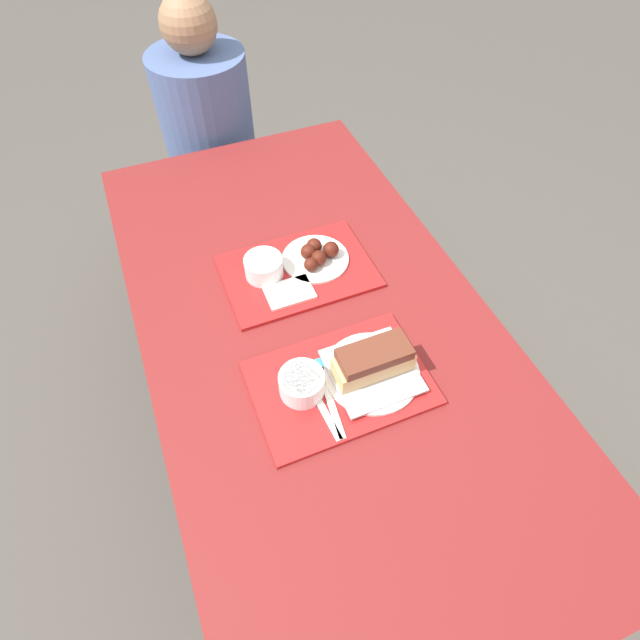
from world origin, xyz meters
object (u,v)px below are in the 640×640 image
object	(u,v)px
tray_far	(298,271)
bowl_coleslaw_near	(302,383)
bowl_coleslaw_far	(264,266)
person_seated_across	(206,118)
brisket_sandwich_plate	(373,365)
tray_near	(340,383)
wings_plate_far	(316,255)

from	to	relation	value
tray_far	bowl_coleslaw_near	bearing A→B (deg)	-108.97
tray_far	bowl_coleslaw_far	distance (m)	0.10
person_seated_across	brisket_sandwich_plate	bearing A→B (deg)	-86.28
tray_near	person_seated_across	distance (m)	1.30
bowl_coleslaw_near	bowl_coleslaw_far	xyz separation A→B (m)	(0.03, 0.39, 0.00)
tray_far	wings_plate_far	xyz separation A→B (m)	(0.06, 0.02, 0.03)
person_seated_across	bowl_coleslaw_far	bearing A→B (deg)	-93.37
tray_far	brisket_sandwich_plate	world-z (taller)	brisket_sandwich_plate
tray_near	tray_far	size ratio (longest dim) A/B	1.00
tray_near	wings_plate_far	xyz separation A→B (m)	(0.10, 0.40, 0.03)
brisket_sandwich_plate	tray_near	bearing A→B (deg)	175.16
bowl_coleslaw_near	tray_far	bearing A→B (deg)	71.03
tray_near	person_seated_across	bearing A→B (deg)	90.22
brisket_sandwich_plate	wings_plate_far	world-z (taller)	brisket_sandwich_plate
bowl_coleslaw_near	wings_plate_far	xyz separation A→B (m)	(0.19, 0.39, -0.01)
brisket_sandwich_plate	person_seated_across	distance (m)	1.31
bowl_coleslaw_far	tray_near	bearing A→B (deg)	-81.81
bowl_coleslaw_near	brisket_sandwich_plate	distance (m)	0.17
tray_far	wings_plate_far	bearing A→B (deg)	14.34
tray_near	bowl_coleslaw_far	world-z (taller)	bowl_coleslaw_far
tray_far	bowl_coleslaw_far	size ratio (longest dim) A/B	3.91
bowl_coleslaw_near	wings_plate_far	bearing A→B (deg)	63.71
tray_near	tray_far	world-z (taller)	same
brisket_sandwich_plate	wings_plate_far	xyz separation A→B (m)	(0.02, 0.41, -0.02)
brisket_sandwich_plate	wings_plate_far	bearing A→B (deg)	87.40
bowl_coleslaw_far	wings_plate_far	bearing A→B (deg)	-1.21
tray_near	bowl_coleslaw_near	world-z (taller)	bowl_coleslaw_near
bowl_coleslaw_far	bowl_coleslaw_near	bearing A→B (deg)	-95.08
tray_near	brisket_sandwich_plate	xyz separation A→B (m)	(0.08, -0.01, 0.04)
tray_near	wings_plate_far	bearing A→B (deg)	76.13
tray_far	bowl_coleslaw_far	xyz separation A→B (m)	(-0.09, 0.02, 0.04)
bowl_coleslaw_near	tray_near	bearing A→B (deg)	-7.52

